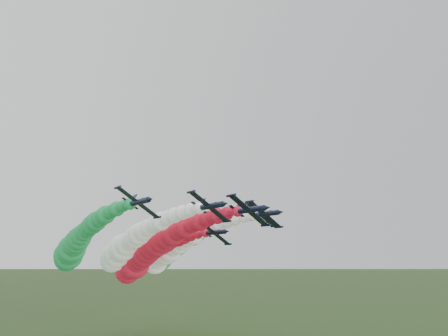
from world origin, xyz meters
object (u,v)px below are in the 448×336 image
(jet_inner_right, at_px, (173,249))
(jet_outer_right, at_px, (177,247))
(jet_inner_left, at_px, (126,247))
(jet_outer_left, at_px, (76,245))
(jet_trail, at_px, (141,261))
(jet_lead, at_px, (152,250))

(jet_inner_right, distance_m, jet_outer_right, 12.03)
(jet_inner_left, bearing_deg, jet_outer_left, 147.66)
(jet_inner_left, height_order, jet_inner_right, jet_inner_left)
(jet_inner_right, distance_m, jet_trail, 17.93)
(jet_outer_left, distance_m, jet_trail, 30.35)
(jet_outer_left, xyz_separation_m, jet_trail, (27.55, 11.70, -5.05))
(jet_inner_left, height_order, jet_outer_left, jet_outer_left)
(jet_lead, height_order, jet_trail, jet_lead)
(jet_inner_left, relative_size, jet_outer_left, 1.00)
(jet_outer_left, distance_m, jet_outer_right, 38.95)
(jet_inner_left, distance_m, jet_trail, 25.08)
(jet_outer_right, xyz_separation_m, jet_trail, (-11.16, 7.42, -5.11))
(jet_outer_left, height_order, jet_trail, jet_outer_left)
(jet_lead, distance_m, jet_inner_left, 8.76)
(jet_lead, bearing_deg, jet_trail, 72.10)
(jet_outer_left, bearing_deg, jet_trail, 23.01)
(jet_lead, height_order, jet_outer_left, jet_outer_left)
(jet_outer_left, bearing_deg, jet_lead, -37.98)
(jet_trail, bearing_deg, jet_lead, -107.90)
(jet_inner_right, xyz_separation_m, jet_trail, (-3.94, 16.99, -4.15))
(jet_inner_left, bearing_deg, jet_inner_right, 9.47)
(jet_lead, bearing_deg, jet_outer_right, 44.09)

